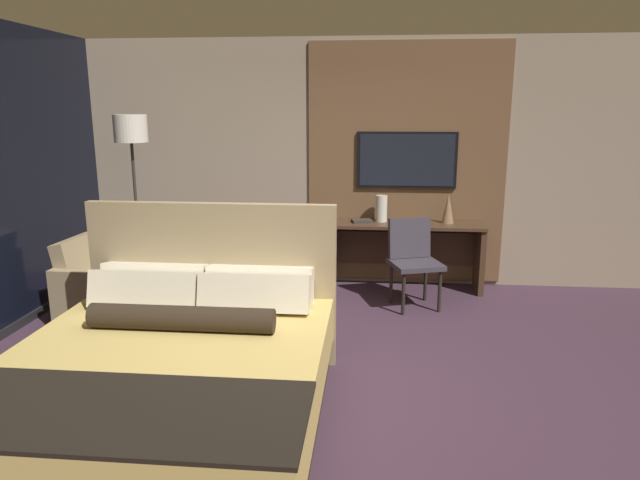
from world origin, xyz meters
TOP-DOWN VIEW (x-y plane):
  - ground_plane at (0.00, 0.00)m, footprint 16.00×16.00m
  - wall_back_tv_panel at (0.09, 2.59)m, footprint 7.20×0.09m
  - bed at (-0.94, -0.73)m, footprint 1.99×2.27m
  - desk at (0.70, 2.34)m, footprint 1.73×0.45m
  - tv at (0.70, 2.52)m, footprint 1.12×0.04m
  - desk_chair at (0.75, 1.77)m, footprint 0.60×0.60m
  - armchair_by_window at (-2.23, 1.13)m, footprint 0.88×0.90m
  - floor_lamp at (-2.16, 1.73)m, footprint 0.34×0.34m
  - vase_tall at (1.17, 2.36)m, footprint 0.14×0.14m
  - vase_short at (0.43, 2.38)m, footprint 0.13×0.13m
  - book at (0.21, 2.32)m, footprint 0.25×0.20m

SIDE VIEW (x-z plane):
  - ground_plane at x=0.00m, z-range 0.00..0.00m
  - armchair_by_window at x=-2.23m, z-range -0.13..0.68m
  - bed at x=-0.94m, z-range -0.31..1.00m
  - desk at x=0.70m, z-range 0.13..0.90m
  - desk_chair at x=0.75m, z-range 0.09..1.00m
  - book at x=0.21m, z-range 0.77..0.80m
  - vase_short at x=0.43m, z-range 0.77..1.07m
  - vase_tall at x=1.17m, z-range 0.77..1.10m
  - wall_back_tv_panel at x=0.09m, z-range 0.00..2.80m
  - tv at x=0.70m, z-range 1.14..1.77m
  - floor_lamp at x=-2.16m, z-range 0.68..2.64m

